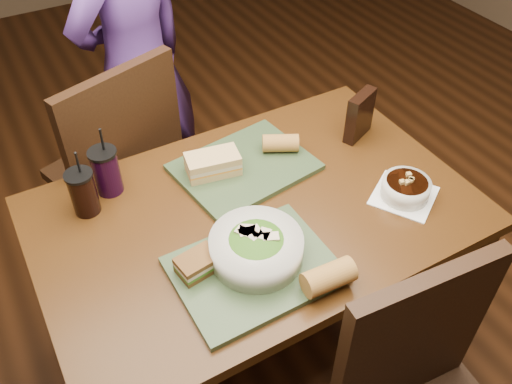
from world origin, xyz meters
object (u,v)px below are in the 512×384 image
Objects in this scene: dining_table at (256,229)px; soup_bowl at (406,188)px; sandwich_near at (198,264)px; cup_cola at (83,192)px; baguette_near at (329,277)px; cup_berry at (106,171)px; salad_bowl at (256,247)px; tray_near at (254,270)px; baguette_far at (280,143)px; chip_bag at (360,116)px; diner at (137,67)px; chair_far at (125,167)px; sandwich_far at (213,164)px; tray_far at (244,167)px.

soup_bowl is (0.43, -0.18, 0.12)m from dining_table.
soup_bowl reaches higher than sandwich_near.
cup_cola is at bearing 154.13° from soup_bowl.
cup_berry is (-0.37, 0.65, 0.03)m from baguette_near.
dining_table is at bearing 60.64° from salad_bowl.
tray_near is 3.54× the size of baguette_far.
baguette_near is 0.81× the size of chip_bag.
diner is at bearing 62.55° from cup_berry.
chair_far is 4.11× the size of salad_bowl.
cup_berry is 1.40× the size of chip_bag.
chair_far reaches higher than sandwich_near.
sandwich_near is 0.86× the size of baguette_near.
chip_bag is (0.06, 0.32, 0.05)m from soup_bowl.
sandwich_far is (-0.01, -0.71, 0.02)m from diner.
diner reaches higher than baguette_far.
salad_bowl is at bearing -119.36° from dining_table.
chair_far is 0.89m from chip_bag.
sandwich_far is 0.76× the size of cup_berry.
diner is 6.40× the size of soup_bowl.
sandwich_far is at bearing 58.05° from sandwich_near.
sandwich_near is at bearing -134.40° from tray_far.
chip_bag is (0.52, -0.77, 0.05)m from diner.
baguette_far is 0.50× the size of cup_berry.
baguette_far is at bearing -11.29° from cup_berry.
salad_bowl is 0.54m from cup_berry.
cup_cola is (-0.50, 0.06, 0.06)m from tray_far.
soup_bowl is 1.79× the size of baguette_near.
dining_table is 0.25m from salad_bowl.
baguette_far reaches higher than sandwich_near.
cup_berry is at bearing 119.51° from baguette_near.
baguette_near is at bearing -87.73° from dining_table.
sandwich_near is 0.50× the size of cup_berry.
tray_far is 1.71× the size of soup_bowl.
tray_near is 1.67× the size of salad_bowl.
baguette_far reaches higher than tray_near.
tray_far is at bearing -16.10° from cup_berry.
dining_table is at bearing -68.41° from chair_far.
tray_near is at bearing -173.38° from chip_bag.
tray_far is at bearing 152.11° from chip_bag.
cup_cola reaches higher than salad_bowl.
baguette_near reaches higher than sandwich_near.
salad_bowl is (-0.10, -0.18, 0.15)m from dining_table.
cup_berry is (-0.35, 0.30, 0.17)m from dining_table.
tray_far is at bearing -176.61° from baguette_far.
chair_far is at bearing 136.91° from baguette_far.
sandwich_far is at bearing -64.28° from chair_far.
chair_far is at bearing 33.83° from diner.
soup_bowl is 0.33m from chip_bag.
tray_far is (0.09, -0.73, -0.03)m from diner.
soup_bowl is 1.09× the size of cup_cola.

